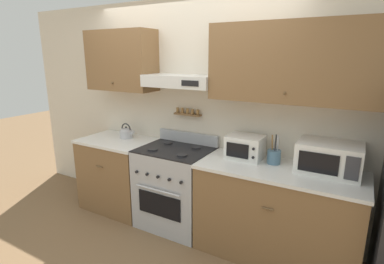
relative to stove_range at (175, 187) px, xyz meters
The scene contains 9 objects.
ground_plane 0.57m from the stove_range, 90.00° to the right, with size 16.00×16.00×0.00m, color brown.
wall_back 1.06m from the stove_range, 64.93° to the left, with size 5.20×0.46×2.55m.
counter_left 0.85m from the stove_range, behind, with size 0.91×0.66×0.91m.
counter_right 1.15m from the stove_range, ahead, with size 1.51×0.66×0.91m.
stove_range is the anchor object (origin of this frame).
tea_kettle 0.96m from the stove_range, behind, with size 0.21×0.16×0.19m.
microwave 1.66m from the stove_range, ahead, with size 0.53×0.40×0.28m.
utensil_crock 1.19m from the stove_range, ahead, with size 0.13×0.13×0.29m.
toaster_oven 0.96m from the stove_range, ahead, with size 0.35×0.29×0.24m.
Camera 1 is at (1.74, -2.32, 1.93)m, focal length 28.00 mm.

